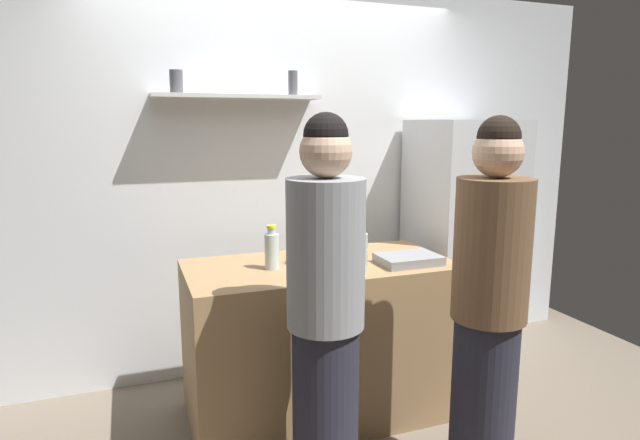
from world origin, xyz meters
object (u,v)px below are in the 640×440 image
Objects in this scene: baking_pan at (409,259)px; person_brown_jacket at (489,308)px; wine_bottle_pale_glass at (361,250)px; wine_bottle_green_glass at (340,253)px; refrigerator at (461,243)px; water_bottle_plastic at (272,250)px; person_grey_hoodie at (326,315)px; utensil_holder at (307,253)px.

person_brown_jacket is (0.05, -0.65, -0.08)m from baking_pan.
wine_bottle_green_glass is at bearing 167.34° from wine_bottle_pale_glass.
person_brown_jacket is (0.48, -0.62, -0.16)m from wine_bottle_green_glass.
refrigerator reaches higher than water_bottle_plastic.
wine_bottle_pale_glass is at bearing -150.33° from refrigerator.
refrigerator is at bearing -164.36° from person_brown_jacket.
wine_bottle_green_glass is 0.11m from wine_bottle_pale_glass.
person_grey_hoodie reaches higher than baking_pan.
person_brown_jacket is at bearing -52.15° from wine_bottle_green_glass.
wine_bottle_green_glass is (-0.43, -0.03, 0.08)m from baking_pan.
person_brown_jacket is at bearing -57.92° from wine_bottle_pale_glass.
baking_pan is 1.41× the size of water_bottle_plastic.
person_brown_jacket is at bearing 158.44° from person_grey_hoodie.
water_bottle_plastic is 0.67m from person_grey_hoodie.
wine_bottle_pale_glass reaches higher than wine_bottle_green_glass.
refrigerator is 1.33m from utensil_holder.
utensil_holder is at bearing -164.11° from refrigerator.
person_grey_hoodie reaches higher than water_bottle_plastic.
person_brown_jacket is (-0.68, -1.20, 0.00)m from refrigerator.
refrigerator is 7.10× the size of water_bottle_plastic.
wine_bottle_pale_glass is 0.18× the size of person_grey_hoodie.
person_brown_jacket reaches higher than wine_bottle_pale_glass.
water_bottle_plastic is (-1.49, -0.39, 0.16)m from refrigerator.
utensil_holder is 0.33m from wine_bottle_pale_glass.
water_bottle_plastic is (-0.32, 0.19, 0.00)m from wine_bottle_green_glass.
wine_bottle_green_glass is 0.80m from person_brown_jacket.
person_brown_jacket reaches higher than water_bottle_plastic.
person_grey_hoodie is (-0.69, -0.49, -0.07)m from baking_pan.
utensil_holder is 0.80× the size of wine_bottle_green_glass.
utensil_holder is at bearing -99.34° from person_brown_jacket.
person_brown_jacket reaches higher than wine_bottle_green_glass.
refrigerator is 0.92m from baking_pan.
wine_bottle_green_glass is 0.16× the size of person_grey_hoodie.
refrigerator reaches higher than wine_bottle_pale_glass.
utensil_holder is 0.72× the size of wine_bottle_pale_glass.
wine_bottle_pale_glass reaches higher than baking_pan.
refrigerator reaches higher than wine_bottle_green_glass.
refrigerator is 1.54m from water_bottle_plastic.
wine_bottle_green_glass is at bearing -128.51° from person_grey_hoodie.
wine_bottle_pale_glass reaches higher than utensil_holder.
utensil_holder is (-1.27, -0.36, 0.12)m from refrigerator.
refrigerator is 5.04× the size of baking_pan.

